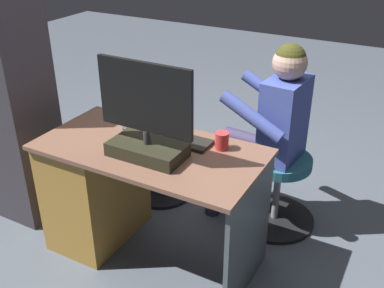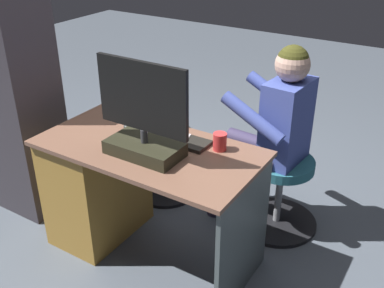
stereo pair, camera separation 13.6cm
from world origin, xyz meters
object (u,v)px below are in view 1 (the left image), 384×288
at_px(desk, 108,185).
at_px(teddy_bear, 160,110).
at_px(computer_mouse, 129,127).
at_px(tv_remote, 120,144).
at_px(keyboard, 174,138).
at_px(person, 268,121).
at_px(office_chair_teddy, 161,157).
at_px(visitor_chair, 277,186).
at_px(monitor, 146,126).
at_px(cup, 222,141).

bearing_deg(desk, teddy_bear, -89.90).
distance_m(computer_mouse, tv_remote, 0.19).
bearing_deg(tv_remote, keyboard, -112.35).
bearing_deg(computer_mouse, tv_remote, 111.52).
xyz_separation_m(computer_mouse, tv_remote, (-0.07, 0.18, -0.01)).
distance_m(computer_mouse, person, 0.83).
distance_m(desk, office_chair_teddy, 0.58).
bearing_deg(visitor_chair, tv_remote, 46.36).
bearing_deg(person, visitor_chair, -175.03).
bearing_deg(office_chair_teddy, person, -175.03).
bearing_deg(visitor_chair, computer_mouse, 35.21).
relative_size(monitor, keyboard, 1.23).
bearing_deg(tv_remote, teddy_bear, -48.66).
distance_m(monitor, tv_remote, 0.25).
relative_size(monitor, visitor_chair, 1.00).
distance_m(tv_remote, teddy_bear, 0.66).
bearing_deg(visitor_chair, monitor, 56.78).
relative_size(teddy_bear, person, 0.31).
bearing_deg(office_chair_teddy, keyboard, 130.72).
xyz_separation_m(desk, visitor_chair, (-0.82, -0.65, -0.12)).
bearing_deg(desk, cup, -165.43).
distance_m(teddy_bear, person, 0.74).
distance_m(monitor, computer_mouse, 0.36).
bearing_deg(office_chair_teddy, visitor_chair, -175.03).
bearing_deg(computer_mouse, visitor_chair, -144.79).
bearing_deg(teddy_bear, office_chair_teddy, 90.00).
bearing_deg(teddy_bear, person, -175.94).
bearing_deg(desk, computer_mouse, -124.41).
height_order(tv_remote, person, person).
xyz_separation_m(monitor, office_chair_teddy, (0.35, -0.65, -0.59)).
xyz_separation_m(tv_remote, office_chair_teddy, (0.16, -0.63, -0.44)).
bearing_deg(visitor_chair, office_chair_teddy, 4.97).
distance_m(office_chair_teddy, person, 0.85).
xyz_separation_m(keyboard, teddy_bear, (0.38, -0.45, -0.08)).
xyz_separation_m(tv_remote, visitor_chair, (-0.67, -0.70, -0.46)).
distance_m(tv_remote, person, 0.90).
relative_size(computer_mouse, office_chair_teddy, 0.20).
relative_size(office_chair_teddy, teddy_bear, 1.30).
relative_size(desk, computer_mouse, 12.57).
distance_m(monitor, keyboard, 0.26).
distance_m(desk, tv_remote, 0.38).
bearing_deg(monitor, person, -118.13).
relative_size(computer_mouse, teddy_bear, 0.26).
xyz_separation_m(tv_remote, person, (-0.58, -0.69, -0.02)).
distance_m(monitor, visitor_chair, 1.06).
distance_m(visitor_chair, person, 0.45).
xyz_separation_m(teddy_bear, person, (-0.73, -0.05, 0.06)).
height_order(keyboard, computer_mouse, computer_mouse).
relative_size(cup, visitor_chair, 0.18).
distance_m(keyboard, teddy_bear, 0.60).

